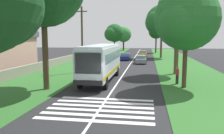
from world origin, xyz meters
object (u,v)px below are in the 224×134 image
pedestrian (177,75)px  roadside_tree_right_3 (185,20)px  trailing_car_0 (141,60)px  roadside_tree_left_3 (123,35)px  roadside_tree_right_2 (156,32)px  roadside_tree_right_1 (161,22)px  roadside_tree_right_0 (177,8)px  trailing_car_2 (143,54)px  roadside_tree_left_1 (114,34)px  utility_pole (82,39)px  trailing_car_1 (125,57)px  coach_bus (102,60)px

pedestrian → roadside_tree_right_3: bearing=-166.9°
trailing_car_0 → roadside_tree_left_3: (39.72, 7.48, 4.72)m
roadside_tree_left_3 → roadside_tree_right_2: size_ratio=0.96×
roadside_tree_right_3 → trailing_car_0: bearing=12.8°
trailing_car_0 → roadside_tree_right_1: (11.29, -3.74, 7.21)m
trailing_car_0 → roadside_tree_right_2: bearing=-6.6°
trailing_car_0 → roadside_tree_right_0: bearing=-158.1°
trailing_car_2 → roadside_tree_right_3: size_ratio=0.48×
roadside_tree_left_1 → roadside_tree_right_0: (-32.30, -12.43, 2.45)m
trailing_car_2 → utility_pole: (-26.72, 7.19, 3.67)m
trailing_car_0 → roadside_tree_right_3: 20.20m
roadside_tree_right_1 → trailing_car_0: bearing=161.7°
trailing_car_2 → pedestrian: 33.00m
trailing_car_2 → trailing_car_1: bearing=161.4°
coach_bus → trailing_car_1: size_ratio=2.60×
coach_bus → trailing_car_0: bearing=-11.9°
coach_bus → pedestrian: coach_bus is taller
coach_bus → roadside_tree_right_0: 11.51m
trailing_car_0 → trailing_car_2: size_ratio=1.00×
roadside_tree_left_3 → pedestrian: (-57.40, -11.49, -4.48)m
roadside_tree_left_3 → roadside_tree_right_0: roadside_tree_right_0 is taller
trailing_car_1 → roadside_tree_right_0: 19.59m
trailing_car_0 → trailing_car_2: bearing=-0.1°
roadside_tree_left_3 → utility_pole: (-51.36, -0.31, -1.04)m
roadside_tree_right_3 → utility_pole: bearing=57.3°
trailing_car_2 → roadside_tree_right_3: (-34.09, -4.30, 5.32)m
roadside_tree_right_1 → roadside_tree_left_1: bearing=49.8°
roadside_tree_right_2 → roadside_tree_right_1: bearing=-178.4°
roadside_tree_right_0 → utility_pole: bearing=92.4°
utility_pole → roadside_tree_right_1: bearing=-25.4°
trailing_car_1 → roadside_tree_left_3: 35.01m
roadside_tree_right_0 → roadside_tree_right_3: bearing=178.7°
roadside_tree_left_3 → roadside_tree_right_1: 30.67m
roadside_tree_right_3 → pedestrian: roadside_tree_right_3 is taller
trailing_car_1 → trailing_car_2: 10.33m
utility_pole → pedestrian: (-6.04, -11.18, -3.43)m
utility_pole → coach_bus: bearing=-145.9°
roadside_tree_right_1 → pedestrian: roadside_tree_right_1 is taller
roadside_tree_right_2 → roadside_tree_left_1: bearing=122.0°
roadside_tree_left_3 → roadside_tree_left_1: bearing=178.6°
trailing_car_0 → trailing_car_1: bearing=31.8°
coach_bus → utility_pole: utility_pole is taller
roadside_tree_left_1 → roadside_tree_right_1: (-9.86, -11.67, 2.38)m
roadside_tree_right_3 → roadside_tree_right_0: bearing=-1.3°
trailing_car_1 → trailing_car_2: bearing=-18.6°
roadside_tree_right_0 → roadside_tree_right_1: bearing=1.9°
coach_bus → trailing_car_2: bearing=-6.4°
trailing_car_0 → utility_pole: utility_pole is taller
roadside_tree_right_2 → roadside_tree_right_3: bearing=-178.7°
trailing_car_1 → pedestrian: pedestrian is taller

